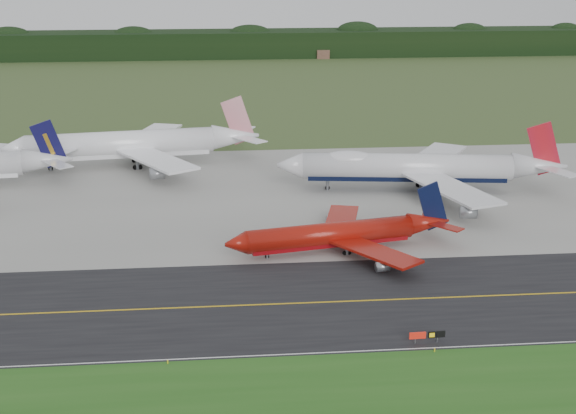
{
  "coord_description": "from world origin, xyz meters",
  "views": [
    {
      "loc": [
        -20.05,
        -112.47,
        50.88
      ],
      "look_at": [
        -7.85,
        22.0,
        6.61
      ],
      "focal_mm": 50.0,
      "sensor_mm": 36.0,
      "label": 1
    }
  ],
  "objects_px": {
    "jet_red_737": "(342,234)",
    "jet_star_tail": "(135,144)",
    "jet_ba_747": "(417,167)",
    "taxiway_sign": "(427,335)"
  },
  "relations": [
    {
      "from": "jet_ba_747",
      "to": "jet_star_tail",
      "type": "distance_m",
      "value": 67.81
    },
    {
      "from": "jet_star_tail",
      "to": "jet_red_737",
      "type": "bearing_deg",
      "value": -55.81
    },
    {
      "from": "jet_red_737",
      "to": "jet_ba_747",
      "type": "bearing_deg",
      "value": 57.49
    },
    {
      "from": "jet_ba_747",
      "to": "jet_star_tail",
      "type": "xyz_separation_m",
      "value": [
        -62.4,
        26.55,
        0.05
      ]
    },
    {
      "from": "jet_star_tail",
      "to": "taxiway_sign",
      "type": "distance_m",
      "value": 106.24
    },
    {
      "from": "jet_ba_747",
      "to": "jet_star_tail",
      "type": "relative_size",
      "value": 1.02
    },
    {
      "from": "jet_ba_747",
      "to": "jet_red_737",
      "type": "relative_size",
      "value": 1.51
    },
    {
      "from": "jet_red_737",
      "to": "taxiway_sign",
      "type": "distance_m",
      "value": 35.52
    },
    {
      "from": "jet_red_737",
      "to": "jet_star_tail",
      "type": "relative_size",
      "value": 0.67
    },
    {
      "from": "taxiway_sign",
      "to": "jet_star_tail",
      "type": "bearing_deg",
      "value": 116.27
    }
  ]
}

